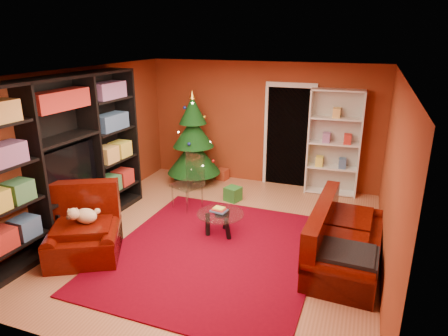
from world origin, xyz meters
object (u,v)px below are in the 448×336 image
(armchair, at_px, (83,230))
(media_unit, at_px, (64,159))
(sofa, at_px, (347,235))
(gift_box_teal, at_px, (183,172))
(dog, at_px, (86,216))
(acrylic_chair, at_px, (187,185))
(coffee_table, at_px, (221,224))
(gift_box_red, at_px, (222,174))
(white_bookshelf, at_px, (334,143))
(gift_box_green, at_px, (233,194))
(rug, at_px, (213,252))
(christmas_tree, at_px, (193,139))

(armchair, bearing_deg, media_unit, 113.68)
(armchair, bearing_deg, sofa, -10.46)
(gift_box_teal, height_order, sofa, sofa)
(dog, bearing_deg, acrylic_chair, 43.43)
(coffee_table, bearing_deg, gift_box_teal, 128.26)
(gift_box_red, xyz_separation_m, white_bookshelf, (2.37, 0.00, 0.94))
(gift_box_red, distance_m, coffee_table, 2.64)
(gift_box_green, xyz_separation_m, white_bookshelf, (1.75, 1.06, 0.92))
(gift_box_red, bearing_deg, armchair, -101.27)
(armchair, bearing_deg, gift_box_red, 50.68)
(rug, bearing_deg, gift_box_green, 100.46)
(coffee_table, bearing_deg, sofa, -4.49)
(gift_box_teal, bearing_deg, rug, -56.41)
(media_unit, xyz_separation_m, white_bookshelf, (3.81, 3.24, -0.21))
(white_bookshelf, bearing_deg, christmas_tree, -174.33)
(gift_box_green, xyz_separation_m, acrylic_chair, (-0.68, -0.65, 0.33))
(media_unit, relative_size, dog, 8.27)
(christmas_tree, height_order, acrylic_chair, christmas_tree)
(armchair, distance_m, coffee_table, 2.10)
(gift_box_red, relative_size, coffee_table, 0.31)
(rug, xyz_separation_m, gift_box_green, (-0.36, 1.97, 0.13))
(christmas_tree, height_order, gift_box_red, christmas_tree)
(gift_box_teal, distance_m, acrylic_chair, 1.68)
(rug, height_order, coffee_table, coffee_table)
(christmas_tree, distance_m, armchair, 3.42)
(gift_box_green, bearing_deg, white_bookshelf, 31.28)
(christmas_tree, height_order, dog, christmas_tree)
(sofa, bearing_deg, gift_box_green, 57.71)
(white_bookshelf, relative_size, acrylic_chair, 2.34)
(gift_box_green, relative_size, sofa, 0.14)
(christmas_tree, bearing_deg, dog, -93.95)
(rug, distance_m, gift_box_teal, 3.33)
(armchair, xyz_separation_m, coffee_table, (1.64, 1.30, -0.22))
(rug, height_order, christmas_tree, christmas_tree)
(dog, bearing_deg, media_unit, 118.10)
(christmas_tree, bearing_deg, media_unit, -108.40)
(sofa, xyz_separation_m, coffee_table, (-1.97, 0.15, -0.23))
(gift_box_red, bearing_deg, acrylic_chair, -92.10)
(dog, bearing_deg, rug, -6.44)
(white_bookshelf, bearing_deg, rug, -117.23)
(white_bookshelf, bearing_deg, media_unit, -142.29)
(rug, distance_m, christmas_tree, 3.16)
(gift_box_green, xyz_separation_m, armchair, (-1.37, -2.72, 0.28))
(acrylic_chair, bearing_deg, christmas_tree, 130.93)
(media_unit, relative_size, armchair, 3.09)
(christmas_tree, height_order, coffee_table, christmas_tree)
(gift_box_red, bearing_deg, dog, -101.16)
(white_bookshelf, bearing_deg, sofa, -82.23)
(rug, xyz_separation_m, coffee_table, (-0.09, 0.55, 0.19))
(rug, height_order, white_bookshelf, white_bookshelf)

